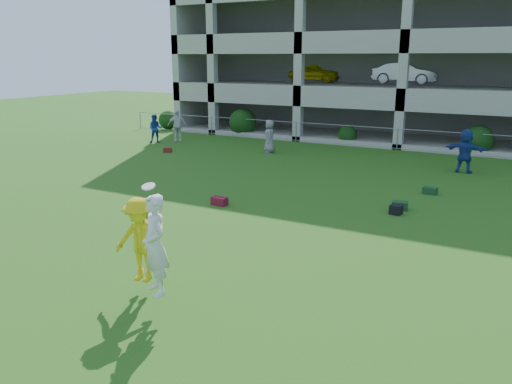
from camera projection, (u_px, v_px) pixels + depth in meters
The scene contains 14 objects.
ground at pixel (201, 285), 11.08m from camera, with size 100.00×100.00×0.00m, color #235114.
bystander_a at pixel (155, 129), 29.41m from camera, with size 0.81×0.63×1.66m, color navy.
bystander_b at pixel (177, 126), 29.82m from camera, with size 1.12×0.46×1.91m, color silver.
bystander_c at pixel (269, 136), 26.28m from camera, with size 0.85×0.55×1.74m, color gray.
bystander_d at pixel (465, 151), 21.67m from camera, with size 1.78×0.57×1.92m, color navy.
bag_red_a at pixel (219, 201), 17.05m from camera, with size 0.55×0.30×0.28m, color #590F1D.
bag_green_c at pixel (400, 205), 16.60m from camera, with size 0.50×0.35×0.26m, color #153814.
crate_d at pixel (396, 210), 16.06m from camera, with size 0.35×0.35×0.30m, color black.
bag_red_f at pixel (168, 150), 26.56m from camera, with size 0.45×0.28×0.24m, color #590F1A.
bag_green_g at pixel (430, 191), 18.45m from camera, with size 0.50×0.30×0.25m, color #153A1B.
frisbee_contest at pixel (145, 241), 10.15m from camera, with size 1.92×1.36×2.21m.
parking_garage at pixel (433, 40), 33.13m from camera, with size 30.00×14.00×12.00m.
fence at pixel (397, 139), 27.12m from camera, with size 36.06×0.06×1.20m.
shrub_row at pixel (493, 126), 25.40m from camera, with size 34.38×2.52×3.50m.
Camera 1 is at (5.84, -8.40, 4.89)m, focal length 35.00 mm.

